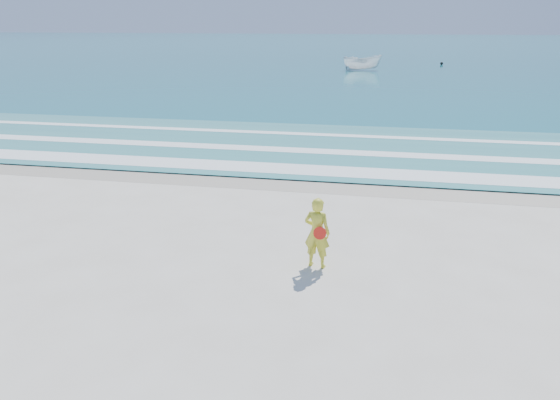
# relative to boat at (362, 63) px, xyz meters

# --- Properties ---
(ground) EXTENTS (400.00, 400.00, 0.00)m
(ground) POSITION_rel_boat_xyz_m (0.10, -50.52, -0.81)
(ground) COLOR silver
(ground) RESTS_ON ground
(wet_sand) EXTENTS (400.00, 2.40, 0.00)m
(wet_sand) POSITION_rel_boat_xyz_m (0.10, -41.52, -0.81)
(wet_sand) COLOR #B2A893
(wet_sand) RESTS_ON ground
(ocean) EXTENTS (400.00, 190.00, 0.04)m
(ocean) POSITION_rel_boat_xyz_m (0.10, 54.48, -0.79)
(ocean) COLOR #19727F
(ocean) RESTS_ON ground
(shallow) EXTENTS (400.00, 10.00, 0.01)m
(shallow) POSITION_rel_boat_xyz_m (0.10, -36.52, -0.77)
(shallow) COLOR #59B7AD
(shallow) RESTS_ON ocean
(foam_near) EXTENTS (400.00, 1.40, 0.01)m
(foam_near) POSITION_rel_boat_xyz_m (0.10, -40.22, -0.76)
(foam_near) COLOR white
(foam_near) RESTS_ON shallow
(foam_mid) EXTENTS (400.00, 0.90, 0.01)m
(foam_mid) POSITION_rel_boat_xyz_m (0.10, -37.32, -0.76)
(foam_mid) COLOR white
(foam_mid) RESTS_ON shallow
(foam_far) EXTENTS (400.00, 0.60, 0.01)m
(foam_far) POSITION_rel_boat_xyz_m (0.10, -34.02, -0.76)
(foam_far) COLOR white
(foam_far) RESTS_ON shallow
(boat) EXTENTS (4.24, 2.43, 1.54)m
(boat) POSITION_rel_boat_xyz_m (0.00, 0.00, 0.00)
(boat) COLOR white
(boat) RESTS_ON ocean
(buoy) EXTENTS (0.34, 0.34, 0.34)m
(buoy) POSITION_rel_boat_xyz_m (8.66, 8.99, -0.60)
(buoy) COLOR black
(buoy) RESTS_ON ocean
(woman) EXTENTS (0.63, 0.47, 1.55)m
(woman) POSITION_rel_boat_xyz_m (1.72, -47.85, -0.04)
(woman) COLOR gold
(woman) RESTS_ON ground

